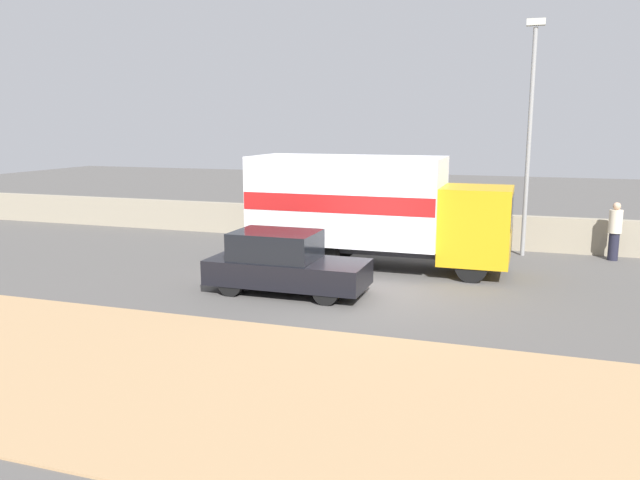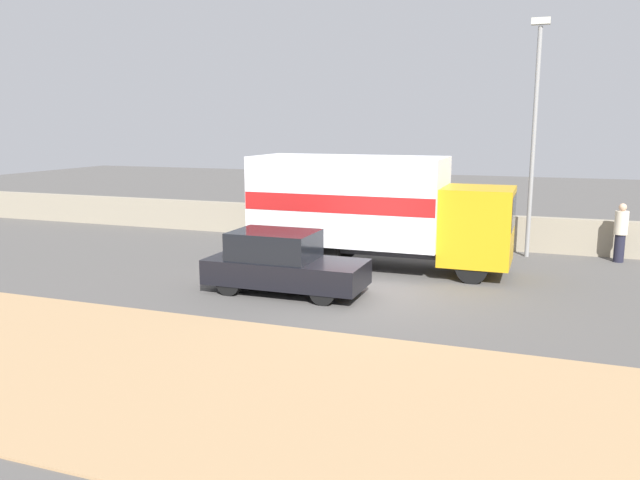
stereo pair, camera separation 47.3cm
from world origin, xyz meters
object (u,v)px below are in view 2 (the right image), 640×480
(street_lamp, at_px, (535,123))
(box_truck, at_px, (368,206))
(car_hatchback, at_px, (282,263))
(pedestrian, at_px, (621,232))

(street_lamp, xyz_separation_m, box_truck, (-4.48, -3.31, -2.43))
(street_lamp, height_order, box_truck, street_lamp)
(box_truck, bearing_deg, car_hatchback, -109.98)
(car_hatchback, bearing_deg, pedestrian, 39.32)
(box_truck, xyz_separation_m, car_hatchback, (-1.28, -3.52, -1.10))
(street_lamp, xyz_separation_m, pedestrian, (2.75, 0.14, -3.34))
(box_truck, distance_m, pedestrian, 8.06)
(pedestrian, bearing_deg, car_hatchback, -140.68)
(street_lamp, relative_size, car_hatchback, 1.84)
(box_truck, relative_size, car_hatchback, 1.87)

